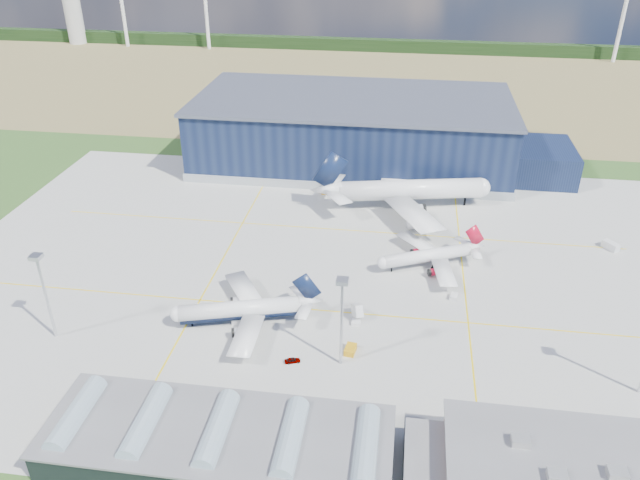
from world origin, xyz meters
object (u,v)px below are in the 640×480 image
(hangar, at_px, (360,134))
(airstair, at_px, (357,313))
(car_a, at_px, (292,360))
(gse_cart_a, at_px, (454,297))
(ops_building, at_px, (576,478))
(car_b, at_px, (570,444))
(gse_tug_a, at_px, (350,350))
(gse_van_a, at_px, (242,320))
(airliner_navy, at_px, (239,302))
(airliner_widebody, at_px, (411,180))
(gse_tug_c, at_px, (324,192))
(airliner_red, at_px, (427,250))
(gse_van_b, at_px, (611,246))
(light_mast_center, at_px, (342,308))
(light_mast_west, at_px, (43,283))

(hangar, relative_size, airstair, 30.36)
(airstair, bearing_deg, car_a, -146.17)
(hangar, xyz_separation_m, gse_cart_a, (34.06, -94.36, -10.99))
(ops_building, distance_m, car_b, 12.92)
(gse_tug_a, bearing_deg, gse_van_a, 173.12)
(airliner_navy, relative_size, airliner_widebody, 0.62)
(ops_building, bearing_deg, gse_tug_c, 116.86)
(airliner_widebody, height_order, airstair, airliner_widebody)
(ops_building, distance_m, car_a, 63.13)
(airliner_red, relative_size, gse_van_b, 6.67)
(hangar, distance_m, airstair, 107.78)
(gse_tug_a, xyz_separation_m, gse_van_b, (73.21, 60.15, 0.36))
(gse_van_a, bearing_deg, airliner_red, -60.45)
(gse_tug_a, xyz_separation_m, car_a, (-12.83, -5.49, -0.18))
(airliner_widebody, xyz_separation_m, gse_van_a, (-40.14, -73.38, -9.11))
(airliner_widebody, relative_size, gse_tug_a, 16.10)
(hangar, height_order, gse_cart_a, hangar)
(gse_van_b, bearing_deg, gse_tug_c, 127.05)
(airliner_widebody, xyz_separation_m, gse_tug_a, (-12.00, -80.78, -9.36))
(airliner_widebody, bearing_deg, gse_van_b, -30.78)
(airliner_widebody, bearing_deg, gse_tug_c, 154.94)
(light_mast_center, bearing_deg, car_b, -20.88)
(light_mast_center, bearing_deg, airliner_navy, 155.69)
(airliner_red, height_order, gse_cart_a, airliner_red)
(gse_tug_c, bearing_deg, airliner_widebody, -16.64)
(ops_building, distance_m, light_mast_west, 119.33)
(airliner_navy, relative_size, gse_tug_c, 13.69)
(airliner_widebody, bearing_deg, gse_van_a, -130.84)
(gse_tug_c, distance_m, car_b, 127.24)
(gse_van_b, relative_size, airstair, 1.07)
(light_mast_west, bearing_deg, gse_tug_c, 59.95)
(ops_building, height_order, gse_van_a, ops_building)
(gse_cart_a, distance_m, gse_van_b, 58.89)
(airliner_red, xyz_separation_m, airstair, (-17.37, -28.22, -4.02))
(gse_tug_a, bearing_deg, gse_tug_c, 109.77)
(hangar, distance_m, gse_van_a, 115.29)
(gse_van_a, bearing_deg, gse_tug_c, -14.24)
(light_mast_center, bearing_deg, gse_tug_a, 67.07)
(light_mast_west, relative_size, car_b, 7.02)
(airliner_widebody, height_order, car_a, airliner_widebody)
(gse_tug_c, bearing_deg, hangar, 69.98)
(airliner_widebody, bearing_deg, airliner_red, -93.86)
(hangar, xyz_separation_m, car_a, (-3.85, -126.07, -10.99))
(gse_cart_a, distance_m, gse_tug_c, 75.46)
(gse_van_a, distance_m, car_a, 20.01)
(hangar, relative_size, light_mast_center, 6.30)
(hangar, distance_m, airliner_navy, 114.52)
(hangar, bearing_deg, gse_van_a, -99.61)
(ops_building, relative_size, car_a, 12.60)
(gse_tug_c, height_order, airstair, airstair)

